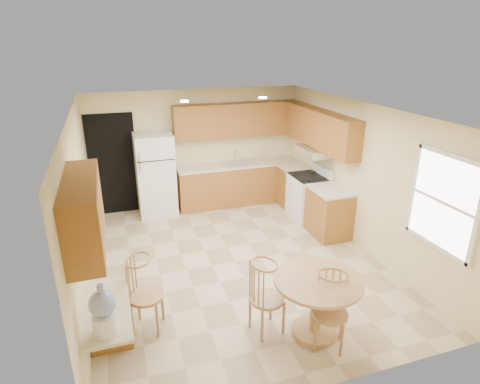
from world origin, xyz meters
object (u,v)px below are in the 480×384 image
object	(u,v)px
chair_table_a	(270,294)
chair_desk	(146,292)
water_crock	(104,311)
stove	(308,197)
dining_table	(317,298)
refrigerator	(156,175)
chair_table_b	(335,310)

from	to	relation	value
chair_table_a	chair_desk	bearing A→B (deg)	-118.79
chair_desk	water_crock	bearing A→B (deg)	-9.61
stove	dining_table	xyz separation A→B (m)	(-1.51, -3.14, 0.05)
refrigerator	chair_table_b	xyz separation A→B (m)	(1.41, -4.69, -0.27)
dining_table	water_crock	bearing A→B (deg)	-176.72
dining_table	chair_table_b	bearing A→B (deg)	-81.28
chair_table_b	chair_desk	world-z (taller)	chair_desk
refrigerator	chair_table_b	distance (m)	4.91
refrigerator	dining_table	xyz separation A→B (m)	(1.36, -4.36, -0.34)
chair_table_b	water_crock	world-z (taller)	water_crock
chair_table_a	chair_table_b	distance (m)	0.77
chair_table_a	water_crock	size ratio (longest dim) A/B	1.79
refrigerator	chair_table_a	distance (m)	4.29
chair_table_b	water_crock	size ratio (longest dim) A/B	1.75
stove	chair_table_b	bearing A→B (deg)	-112.88
stove	dining_table	bearing A→B (deg)	-115.72
chair_table_a	water_crock	xyz separation A→B (m)	(-1.86, -0.30, 0.42)
chair_table_a	chair_desk	distance (m)	1.50
dining_table	stove	bearing A→B (deg)	64.28
dining_table	chair_table_a	world-z (taller)	chair_table_a
dining_table	chair_table_b	size ratio (longest dim) A/B	1.13
chair_table_a	chair_desk	xyz separation A→B (m)	(-1.41, 0.51, 0.01)
dining_table	chair_table_a	bearing A→B (deg)	164.06
dining_table	chair_table_b	distance (m)	0.34
water_crock	chair_table_b	bearing A→B (deg)	-4.37
chair_table_a	stove	bearing A→B (deg)	136.56
dining_table	chair_desk	xyz separation A→B (m)	(-1.96, 0.67, 0.09)
chair_table_b	chair_desk	size ratio (longest dim) A/B	0.96
refrigerator	water_crock	bearing A→B (deg)	-103.13
refrigerator	stove	world-z (taller)	refrigerator
dining_table	chair_desk	world-z (taller)	chair_desk
refrigerator	chair_desk	world-z (taller)	refrigerator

